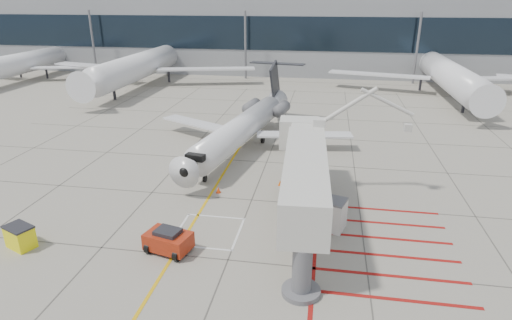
% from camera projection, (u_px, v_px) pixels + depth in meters
% --- Properties ---
extents(ground_plane, '(260.00, 260.00, 0.00)m').
position_uv_depth(ground_plane, '(241.00, 226.00, 28.79)').
color(ground_plane, gray).
rests_on(ground_plane, ground).
extents(regional_jet, '(26.21, 30.82, 7.20)m').
position_uv_depth(regional_jet, '(233.00, 120.00, 40.04)').
color(regional_jet, silver).
rests_on(regional_jet, ground_plane).
extents(jet_bridge, '(9.23, 18.06, 7.07)m').
position_uv_depth(jet_bridge, '(305.00, 184.00, 26.64)').
color(jet_bridge, silver).
rests_on(jet_bridge, ground_plane).
extents(pushback_tug, '(3.01, 2.28, 1.56)m').
position_uv_depth(pushback_tug, '(168.00, 240.00, 25.70)').
color(pushback_tug, '#A3270F').
rests_on(pushback_tug, ground_plane).
extents(spill_bin, '(1.99, 1.69, 1.46)m').
position_uv_depth(spill_bin, '(20.00, 236.00, 26.17)').
color(spill_bin, '#FAF20D').
rests_on(spill_bin, ground_plane).
extents(baggage_cart, '(1.86, 1.28, 1.11)m').
position_uv_depth(baggage_cart, '(300.00, 205.00, 30.54)').
color(baggage_cart, slate).
rests_on(baggage_cart, ground_plane).
extents(ground_power_unit, '(3.00, 2.28, 2.10)m').
position_uv_depth(ground_power_unit, '(325.00, 212.00, 28.39)').
color(ground_power_unit, silver).
rests_on(ground_power_unit, ground_plane).
extents(cone_nose, '(0.36, 0.36, 0.50)m').
position_uv_depth(cone_nose, '(218.00, 190.00, 33.60)').
color(cone_nose, red).
rests_on(cone_nose, ground_plane).
extents(cone_side, '(0.32, 0.32, 0.44)m').
position_uv_depth(cone_side, '(280.00, 183.00, 34.91)').
color(cone_side, '#E55D0C').
rests_on(cone_side, ground_plane).
extents(terminal_building, '(180.00, 28.00, 14.00)m').
position_uv_depth(terminal_building, '(354.00, 34.00, 89.13)').
color(terminal_building, gray).
rests_on(terminal_building, ground_plane).
extents(terminal_glass_band, '(180.00, 0.10, 6.00)m').
position_uv_depth(terminal_glass_band, '(358.00, 35.00, 75.85)').
color(terminal_glass_band, black).
rests_on(terminal_glass_band, ground_plane).
extents(bg_aircraft_a, '(32.84, 36.49, 10.95)m').
position_uv_depth(bg_aircraft_a, '(22.00, 49.00, 76.75)').
color(bg_aircraft_a, silver).
rests_on(bg_aircraft_a, ground_plane).
extents(bg_aircraft_b, '(37.37, 41.53, 12.46)m').
position_uv_depth(bg_aircraft_b, '(145.00, 47.00, 72.87)').
color(bg_aircraft_b, silver).
rests_on(bg_aircraft_b, ground_plane).
extents(bg_aircraft_c, '(35.55, 39.50, 11.85)m').
position_uv_depth(bg_aircraft_c, '(447.00, 55.00, 65.43)').
color(bg_aircraft_c, silver).
rests_on(bg_aircraft_c, ground_plane).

